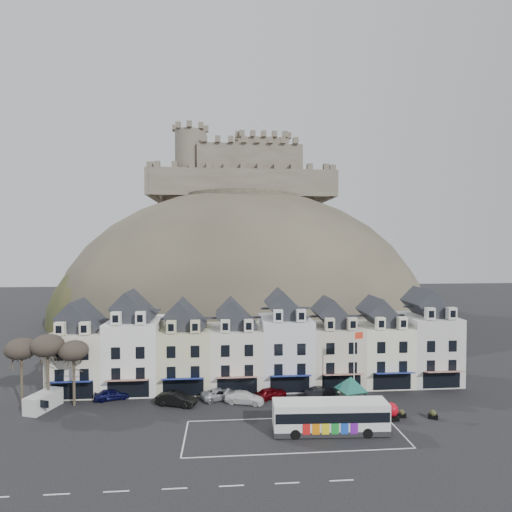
{
  "coord_description": "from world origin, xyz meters",
  "views": [
    {
      "loc": [
        -5.08,
        -38.39,
        19.33
      ],
      "look_at": [
        -0.02,
        24.0,
        17.5
      ],
      "focal_mm": 28.0,
      "sensor_mm": 36.0,
      "label": 1
    }
  ],
  "objects_px": {
    "car_white": "(244,397)",
    "car_maroon": "(271,393)",
    "car_navy": "(112,394)",
    "car_black": "(176,399)",
    "bus_shelter": "(351,384)",
    "flagpole": "(355,363)",
    "bus": "(330,415)",
    "white_van": "(43,401)",
    "car_charcoal": "(321,393)",
    "red_buoy": "(391,411)",
    "car_silver": "(220,394)"
  },
  "relations": [
    {
      "from": "car_navy",
      "to": "car_charcoal",
      "type": "bearing_deg",
      "value": -109.26
    },
    {
      "from": "flagpole",
      "to": "car_maroon",
      "type": "distance_m",
      "value": 11.14
    },
    {
      "from": "bus_shelter",
      "to": "white_van",
      "type": "relative_size",
      "value": 1.21
    },
    {
      "from": "white_van",
      "to": "car_navy",
      "type": "distance_m",
      "value": 7.57
    },
    {
      "from": "car_white",
      "to": "car_charcoal",
      "type": "relative_size",
      "value": 1.17
    },
    {
      "from": "bus",
      "to": "white_van",
      "type": "height_order",
      "value": "bus"
    },
    {
      "from": "flagpole",
      "to": "car_silver",
      "type": "xyz_separation_m",
      "value": [
        -16.13,
        3.39,
        -4.54
      ]
    },
    {
      "from": "car_white",
      "to": "car_maroon",
      "type": "bearing_deg",
      "value": -54.1
    },
    {
      "from": "car_navy",
      "to": "car_white",
      "type": "height_order",
      "value": "car_navy"
    },
    {
      "from": "bus_shelter",
      "to": "white_van",
      "type": "height_order",
      "value": "bus_shelter"
    },
    {
      "from": "red_buoy",
      "to": "car_maroon",
      "type": "height_order",
      "value": "red_buoy"
    },
    {
      "from": "flagpole",
      "to": "car_navy",
      "type": "xyz_separation_m",
      "value": [
        -29.51,
        4.26,
        -4.48
      ]
    },
    {
      "from": "bus_shelter",
      "to": "car_maroon",
      "type": "distance_m",
      "value": 10.01
    },
    {
      "from": "bus",
      "to": "bus_shelter",
      "type": "relative_size",
      "value": 2.08
    },
    {
      "from": "bus_shelter",
      "to": "car_black",
      "type": "xyz_separation_m",
      "value": [
        -20.66,
        2.35,
        -2.1
      ]
    },
    {
      "from": "car_white",
      "to": "car_charcoal",
      "type": "height_order",
      "value": "car_white"
    },
    {
      "from": "car_silver",
      "to": "car_white",
      "type": "distance_m",
      "value": 3.38
    },
    {
      "from": "car_silver",
      "to": "flagpole",
      "type": "bearing_deg",
      "value": -123.21
    },
    {
      "from": "car_white",
      "to": "car_maroon",
      "type": "height_order",
      "value": "car_white"
    },
    {
      "from": "car_navy",
      "to": "car_black",
      "type": "height_order",
      "value": "car_black"
    },
    {
      "from": "bus_shelter",
      "to": "car_silver",
      "type": "bearing_deg",
      "value": 150.65
    },
    {
      "from": "car_navy",
      "to": "flagpole",
      "type": "bearing_deg",
      "value": -113.7
    },
    {
      "from": "car_black",
      "to": "car_white",
      "type": "height_order",
      "value": "car_black"
    },
    {
      "from": "bus_shelter",
      "to": "car_navy",
      "type": "distance_m",
      "value": 29.33
    },
    {
      "from": "car_black",
      "to": "car_silver",
      "type": "bearing_deg",
      "value": -54.54
    },
    {
      "from": "red_buoy",
      "to": "car_maroon",
      "type": "xyz_separation_m",
      "value": [
        -12.48,
        7.13,
        -0.28
      ]
    },
    {
      "from": "car_white",
      "to": "car_charcoal",
      "type": "xyz_separation_m",
      "value": [
        9.72,
        0.72,
        -0.02
      ]
    },
    {
      "from": "red_buoy",
      "to": "bus_shelter",
      "type": "bearing_deg",
      "value": 134.39
    },
    {
      "from": "car_black",
      "to": "red_buoy",
      "type": "bearing_deg",
      "value": -85.62
    },
    {
      "from": "flagpole",
      "to": "car_navy",
      "type": "height_order",
      "value": "flagpole"
    },
    {
      "from": "bus_shelter",
      "to": "flagpole",
      "type": "bearing_deg",
      "value": 26.97
    },
    {
      "from": "car_silver",
      "to": "car_maroon",
      "type": "relative_size",
      "value": 1.14
    },
    {
      "from": "bus",
      "to": "car_silver",
      "type": "relative_size",
      "value": 2.57
    },
    {
      "from": "bus_shelter",
      "to": "car_black",
      "type": "relative_size",
      "value": 1.18
    },
    {
      "from": "bus",
      "to": "white_van",
      "type": "bearing_deg",
      "value": 167.8
    },
    {
      "from": "flagpole",
      "to": "car_black",
      "type": "xyz_separation_m",
      "value": [
        -21.33,
        1.76,
        -4.4
      ]
    },
    {
      "from": "car_charcoal",
      "to": "car_white",
      "type": "bearing_deg",
      "value": 85.23
    },
    {
      "from": "white_van",
      "to": "car_white",
      "type": "bearing_deg",
      "value": 18.63
    },
    {
      "from": "red_buoy",
      "to": "car_silver",
      "type": "distance_m",
      "value": 20.31
    },
    {
      "from": "bus",
      "to": "car_black",
      "type": "distance_m",
      "value": 18.54
    },
    {
      "from": "white_van",
      "to": "car_charcoal",
      "type": "height_order",
      "value": "white_van"
    },
    {
      "from": "flagpole",
      "to": "white_van",
      "type": "distance_m",
      "value": 36.97
    },
    {
      "from": "bus",
      "to": "car_black",
      "type": "relative_size",
      "value": 2.45
    },
    {
      "from": "car_white",
      "to": "car_black",
      "type": "bearing_deg",
      "value": 106.54
    },
    {
      "from": "white_van",
      "to": "car_maroon",
      "type": "height_order",
      "value": "white_van"
    },
    {
      "from": "bus",
      "to": "car_navy",
      "type": "bearing_deg",
      "value": 158.95
    },
    {
      "from": "bus",
      "to": "car_charcoal",
      "type": "xyz_separation_m",
      "value": [
        1.35,
        9.06,
        -1.14
      ]
    },
    {
      "from": "flagpole",
      "to": "car_black",
      "type": "bearing_deg",
      "value": 175.29
    },
    {
      "from": "red_buoy",
      "to": "flagpole",
      "type": "relative_size",
      "value": 0.21
    },
    {
      "from": "car_navy",
      "to": "car_black",
      "type": "distance_m",
      "value": 8.56
    }
  ]
}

